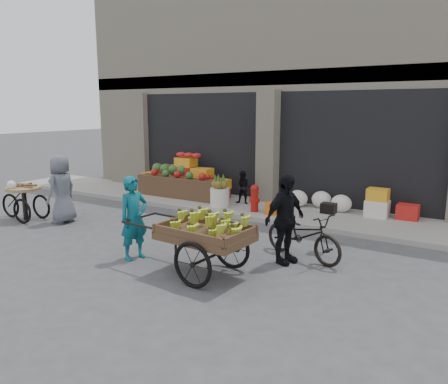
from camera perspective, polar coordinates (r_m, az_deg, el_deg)
The scene contains 15 objects.
ground at distance 8.79m, azimuth -9.12°, elevation -7.59°, with size 80.00×80.00×0.00m, color #424244.
sidewalk at distance 12.04m, azimuth 3.74°, elevation -2.10°, with size 18.00×2.20×0.12m, color gray.
building at distance 15.33m, azimuth 11.06°, elevation 12.98°, with size 14.00×6.45×7.00m.
fruit_display at distance 13.47m, azimuth -5.00°, elevation 1.93°, with size 3.10×1.12×1.24m.
pineapple_bin at distance 11.92m, azimuth -0.55°, elevation -0.68°, with size 0.52×0.52×0.50m, color silver.
fire_hydrant at distance 11.31m, azimuth 4.02°, elevation -0.66°, with size 0.22×0.22×0.71m.
orange_bucket at distance 11.10m, azimuth 6.16°, elevation -2.15°, with size 0.32×0.32×0.30m, color orange.
right_bay_goods at distance 11.58m, azimuth 16.68°, elevation -1.31°, with size 3.35×0.60×0.70m.
seated_person at distance 12.19m, azimuth 2.55°, elevation 0.59°, with size 0.45×0.35×0.93m, color black.
banana_cart at distance 7.27m, azimuth -2.85°, elevation -5.04°, with size 2.60×1.20×1.06m.
vendor_woman at distance 8.20m, azimuth -11.69°, elevation -3.35°, with size 0.57×0.37×1.56m, color #0D5B6A.
tricycle_cart at distance 11.98m, azimuth -24.66°, elevation -0.69°, with size 1.44×0.90×0.95m.
vendor_grey at distance 11.30m, azimuth -20.44°, elevation 0.35°, with size 0.81×0.53×1.66m, color slate.
bicycle at distance 8.27m, azimuth 10.30°, elevation -5.56°, with size 0.60×1.72×0.90m, color black.
cyclist at distance 7.89m, azimuth 7.96°, elevation -3.51°, with size 0.96×0.40×1.64m, color black.
Camera 1 is at (5.52, -6.25, 2.77)m, focal length 35.00 mm.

